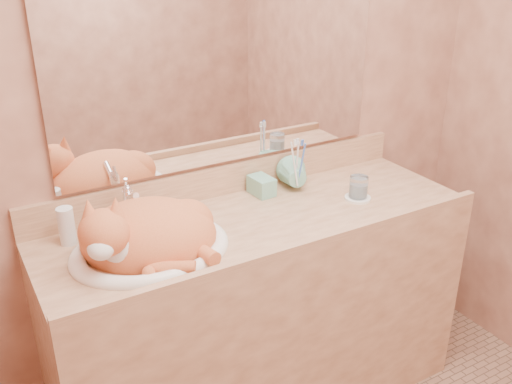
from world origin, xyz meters
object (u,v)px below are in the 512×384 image
vanity_counter (260,315)px  water_glass (359,187)px  sink_basin (149,230)px  cat (144,232)px  toothbrush_cup (298,181)px  soap_dispenser (270,180)px

vanity_counter → water_glass: water_glass is taller
water_glass → sink_basin: bearing=178.4°
cat → toothbrush_cup: 0.70m
vanity_counter → water_glass: (0.41, -0.04, 0.48)m
vanity_counter → soap_dispenser: size_ratio=9.80×
toothbrush_cup → water_glass: bearing=-42.5°
water_glass → toothbrush_cup: bearing=137.5°
cat → toothbrush_cup: (0.68, 0.14, -0.02)m
soap_dispenser → water_glass: soap_dispenser is taller
cat → soap_dispenser: cat is taller
vanity_counter → cat: size_ratio=3.60×
soap_dispenser → sink_basin: bearing=-169.2°
vanity_counter → water_glass: 0.63m
vanity_counter → sink_basin: bearing=-177.3°
vanity_counter → sink_basin: size_ratio=3.11×
vanity_counter → toothbrush_cup: (0.24, 0.12, 0.48)m
vanity_counter → water_glass: size_ratio=19.07×
sink_basin → cat: size_ratio=1.16×
vanity_counter → soap_dispenser: bearing=48.0°
soap_dispenser → toothbrush_cup: bearing=-10.7°
sink_basin → water_glass: size_ratio=6.13×
vanity_counter → soap_dispenser: 0.54m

